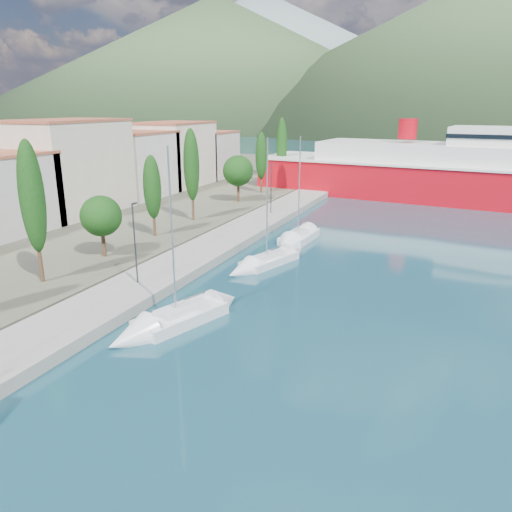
% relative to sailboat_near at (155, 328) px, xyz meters
% --- Properties ---
extents(ground, '(1400.00, 1400.00, 0.00)m').
position_rel_sailboat_near_xyz_m(ground, '(3.82, 113.08, -0.33)').
color(ground, '#184351').
extents(quay, '(5.00, 88.00, 0.80)m').
position_rel_sailboat_near_xyz_m(quay, '(-5.18, 19.08, 0.07)').
color(quay, gray).
rests_on(quay, ground).
extents(land_strip, '(70.00, 148.00, 0.70)m').
position_rel_sailboat_near_xyz_m(land_strip, '(-43.18, 29.08, 0.02)').
color(land_strip, '#565644').
rests_on(land_strip, ground).
extents(town_buildings, '(9.20, 69.20, 11.30)m').
position_rel_sailboat_near_xyz_m(town_buildings, '(-28.18, 29.98, 5.24)').
color(town_buildings, beige).
rests_on(town_buildings, land_strip).
extents(tree_row, '(4.19, 63.37, 10.93)m').
position_rel_sailboat_near_xyz_m(tree_row, '(-12.18, 25.51, 5.57)').
color(tree_row, '#47301E').
rests_on(tree_row, land_strip).
extents(lamp_posts, '(0.15, 47.26, 6.06)m').
position_rel_sailboat_near_xyz_m(lamp_posts, '(-5.18, 8.29, 3.75)').
color(lamp_posts, '#2D2D33').
rests_on(lamp_posts, quay).
extents(sailboat_near, '(5.15, 8.98, 12.37)m').
position_rel_sailboat_near_xyz_m(sailboat_near, '(0.00, 0.00, 0.00)').
color(sailboat_near, silver).
rests_on(sailboat_near, ground).
extents(sailboat_mid, '(4.60, 8.55, 11.92)m').
position_rel_sailboat_near_xyz_m(sailboat_mid, '(0.77, 14.00, -0.04)').
color(sailboat_mid, silver).
rests_on(sailboat_mid, ground).
extents(sailboat_far, '(2.98, 8.09, 11.71)m').
position_rel_sailboat_near_xyz_m(sailboat_far, '(1.21, 22.67, -0.00)').
color(sailboat_far, silver).
rests_on(sailboat_far, ground).
extents(ferry, '(62.87, 19.04, 12.29)m').
position_rel_sailboat_near_xyz_m(ferry, '(16.47, 55.43, 3.41)').
color(ferry, '#B60714').
rests_on(ferry, ground).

